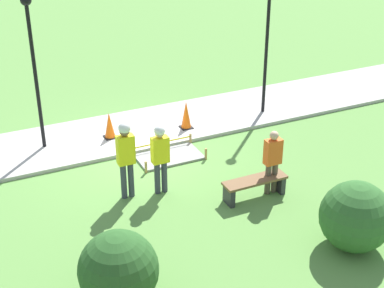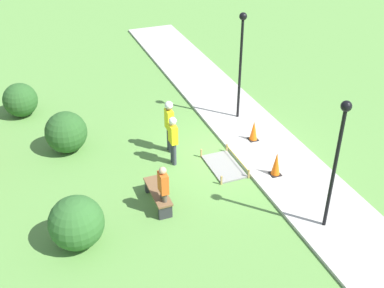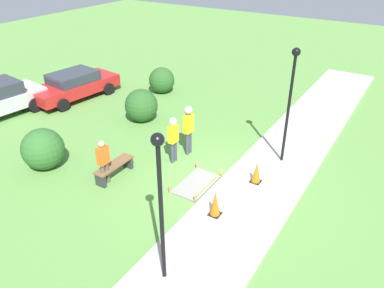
{
  "view_description": "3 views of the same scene",
  "coord_description": "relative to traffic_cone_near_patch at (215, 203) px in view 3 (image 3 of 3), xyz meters",
  "views": [
    {
      "loc": [
        4.65,
        13.24,
        7.46
      ],
      "look_at": [
        -0.9,
        1.42,
        0.75
      ],
      "focal_mm": 55.0,
      "sensor_mm": 36.0,
      "label": 1
    },
    {
      "loc": [
        -12.59,
        6.35,
        9.14
      ],
      "look_at": [
        -0.53,
        1.68,
        1.1
      ],
      "focal_mm": 45.0,
      "sensor_mm": 36.0,
      "label": 2
    },
    {
      "loc": [
        -9.36,
        -4.75,
        7.26
      ],
      "look_at": [
        -0.11,
        1.06,
        1.17
      ],
      "focal_mm": 35.0,
      "sensor_mm": 36.0,
      "label": 3
    }
  ],
  "objects": [
    {
      "name": "ground_plane",
      "position": [
        1.72,
        0.74,
        -0.51
      ],
      "size": [
        60.0,
        60.0,
        0.0
      ],
      "primitive_type": "plane",
      "color": "#5B8E42"
    },
    {
      "name": "sidewalk",
      "position": [
        1.72,
        -0.56,
        -0.46
      ],
      "size": [
        28.0,
        2.61,
        0.1
      ],
      "color": "#ADAAA3",
      "rests_on": "ground_plane"
    },
    {
      "name": "wet_concrete_patch",
      "position": [
        1.09,
        1.31,
        -0.47
      ],
      "size": [
        1.74,
        1.01,
        0.32
      ],
      "color": "gray",
      "rests_on": "ground_plane"
    },
    {
      "name": "traffic_cone_near_patch",
      "position": [
        0.0,
        0.0,
        0.0
      ],
      "size": [
        0.34,
        0.34,
        0.82
      ],
      "color": "black",
      "rests_on": "sidewalk"
    },
    {
      "name": "traffic_cone_far_patch",
      "position": [
        2.19,
        -0.33,
        -0.04
      ],
      "size": [
        0.34,
        0.34,
        0.75
      ],
      "color": "black",
      "rests_on": "sidewalk"
    },
    {
      "name": "park_bench",
      "position": [
        0.05,
        3.95,
        -0.17
      ],
      "size": [
        1.56,
        0.44,
        0.5
      ],
      "color": "#2D2D33",
      "rests_on": "ground_plane"
    },
    {
      "name": "worker_supervisor",
      "position": [
        2.73,
        2.66,
        0.67
      ],
      "size": [
        0.4,
        0.28,
        1.93
      ],
      "color": "#383D47",
      "rests_on": "ground_plane"
    },
    {
      "name": "worker_assistant",
      "position": [
        1.94,
        2.8,
        0.54
      ],
      "size": [
        0.4,
        0.25,
        1.76
      ],
      "color": "#383D47",
      "rests_on": "ground_plane"
    },
    {
      "name": "bystander_in_orange_shirt",
      "position": [
        -0.42,
        3.92,
        0.4
      ],
      "size": [
        0.4,
        0.22,
        1.62
      ],
      "color": "brown",
      "rests_on": "ground_plane"
    },
    {
      "name": "lamppost_near",
      "position": [
        3.98,
        -0.58,
        2.27
      ],
      "size": [
        0.28,
        0.28,
        4.11
      ],
      "color": "black",
      "rests_on": "sidewalk"
    },
    {
      "name": "lamppost_far",
      "position": [
        -2.63,
        -0.07,
        2.13
      ],
      "size": [
        0.28,
        0.28,
        3.87
      ],
      "color": "black",
      "rests_on": "sidewalk"
    },
    {
      "name": "parked_car_red",
      "position": [
        4.36,
        10.54,
        0.2
      ],
      "size": [
        4.62,
        2.47,
        1.35
      ],
      "rotation": [
        0.0,
        0.0,
        -0.12
      ],
      "color": "red",
      "rests_on": "ground_plane"
    },
    {
      "name": "shrub_rounded_near",
      "position": [
        -0.81,
        6.45,
        0.23
      ],
      "size": [
        1.48,
        1.48,
        1.48
      ],
      "color": "#2D6028",
      "rests_on": "ground_plane"
    },
    {
      "name": "shrub_rounded_mid",
      "position": [
        4.06,
        5.98,
        0.22
      ],
      "size": [
        1.45,
        1.45,
        1.45
      ],
      "color": "#285623",
      "rests_on": "ground_plane"
    },
    {
      "name": "shrub_rounded_far",
      "position": [
        7.33,
        7.27,
        0.16
      ],
      "size": [
        1.34,
        1.34,
        1.34
      ],
      "color": "#285623",
      "rests_on": "ground_plane"
    }
  ]
}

